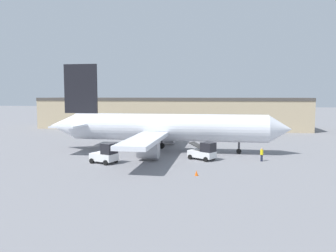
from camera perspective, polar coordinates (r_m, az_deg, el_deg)
ground_plane at (r=48.06m, az=0.00°, el=-4.51°), size 400.00×400.00×0.00m
terminal_building at (r=82.22m, az=0.46°, el=2.27°), size 65.56×12.14×7.71m
airplane at (r=47.76m, az=-1.19°, el=-0.25°), size 35.69×31.68×12.90m
ground_crew_worker at (r=42.66m, az=16.00°, el=-4.72°), size 0.38×0.38×1.71m
baggage_tug at (r=40.54m, az=-10.80°, el=-4.83°), size 3.54×3.00×2.50m
belt_loader_truck at (r=42.12m, az=6.23°, el=-4.45°), size 3.83×3.27×2.31m
safety_cone_near at (r=33.99m, az=4.98°, el=-8.16°), size 0.36×0.36×0.55m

